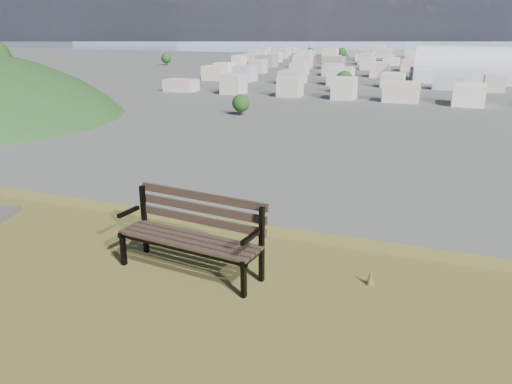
% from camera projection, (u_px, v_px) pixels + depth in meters
% --- Properties ---
extents(park_bench, '(1.64, 0.70, 0.83)m').
position_uv_depth(park_bench, '(193.00, 230.00, 5.30)').
color(park_bench, '#3C2922').
rests_on(park_bench, hilltop_mesa).
extents(arena, '(57.10, 24.61, 24.00)m').
position_uv_depth(arena, '(472.00, 72.00, 258.00)').
color(arena, silver).
rests_on(arena, ground).
extents(city_blocks, '(395.00, 361.00, 7.00)m').
position_uv_depth(city_blocks, '(447.00, 62.00, 359.82)').
color(city_blocks, beige).
rests_on(city_blocks, ground).
extents(city_trees, '(406.52, 387.20, 9.98)m').
position_uv_depth(city_trees, '(399.00, 67.00, 301.37)').
color(city_trees, '#34241A').
rests_on(city_trees, ground).
extents(bay_water, '(2400.00, 700.00, 0.12)m').
position_uv_depth(bay_water, '(451.00, 45.00, 809.45)').
color(bay_water, '#889CAD').
rests_on(bay_water, ground).
extents(far_hills, '(2050.00, 340.00, 60.00)m').
position_uv_depth(far_hills, '(429.00, 28.00, 1268.22)').
color(far_hills, '#949DB8').
rests_on(far_hills, ground).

